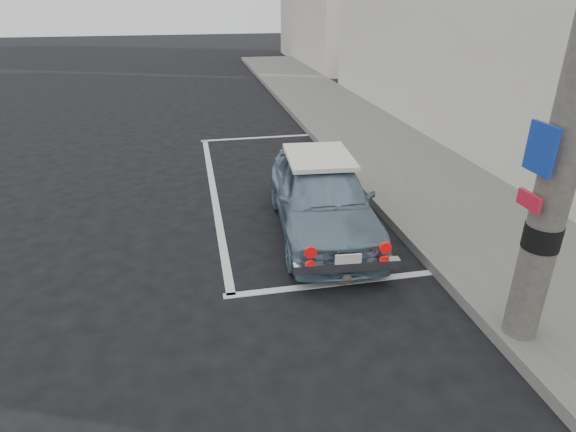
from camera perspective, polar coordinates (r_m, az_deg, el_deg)
name	(u,v)px	position (r m, az deg, el deg)	size (l,w,h in m)	color
ground	(293,268)	(6.67, 0.59, -6.16)	(80.00, 80.00, 0.00)	black
sidewalk	(438,191)	(9.39, 17.38, 2.79)	(2.80, 40.00, 0.15)	slate
pline_rear	(338,283)	(6.37, 5.99, -7.92)	(3.00, 0.12, 0.01)	silver
pline_front	(259,138)	(12.67, -3.41, 9.25)	(3.00, 0.12, 0.01)	silver
pline_side	(214,192)	(9.25, -8.81, 2.85)	(0.12, 7.00, 0.01)	silver
retro_coupe	(322,196)	(7.41, 4.06, 2.34)	(1.69, 3.61, 1.19)	#708B9F
cat	(343,275)	(6.33, 6.58, -6.92)	(0.23, 0.51, 0.27)	brown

